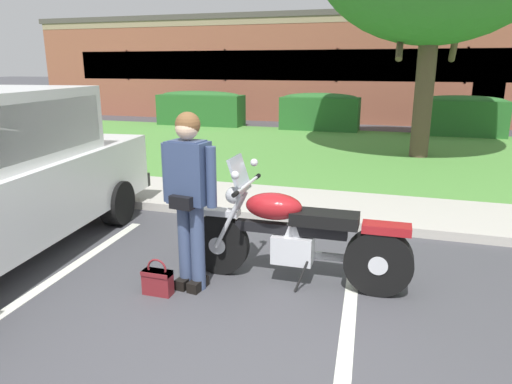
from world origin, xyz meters
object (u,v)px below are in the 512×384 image
(motorcycle, at_px, (303,237))
(hedge_left, at_px, (201,108))
(handbag, at_px, (158,280))
(brick_building, at_px, (350,67))
(rider_person, at_px, (189,189))
(hedge_center_right, at_px, (460,115))
(hedge_center_left, at_px, (320,111))

(motorcycle, xyz_separation_m, hedge_left, (-5.97, 11.02, 0.16))
(handbag, bearing_deg, brick_building, 91.07)
(motorcycle, xyz_separation_m, rider_person, (-1.01, -0.40, 0.50))
(rider_person, relative_size, brick_building, 0.07)
(rider_person, relative_size, hedge_left, 0.56)
(hedge_left, distance_m, brick_building, 7.88)
(handbag, distance_m, hedge_left, 12.58)
(rider_person, distance_m, handbag, 0.91)
(motorcycle, distance_m, rider_person, 1.19)
(handbag, height_order, hedge_center_right, hedge_center_right)
(rider_person, distance_m, brick_building, 17.87)
(handbag, xyz_separation_m, hedge_left, (-4.71, 11.65, 0.51))
(motorcycle, xyz_separation_m, hedge_center_left, (-1.77, 11.02, 0.16))
(hedge_center_right, bearing_deg, hedge_center_left, 180.00)
(motorcycle, height_order, hedge_left, motorcycle)
(hedge_center_right, bearing_deg, hedge_left, 180.00)
(motorcycle, relative_size, brick_building, 0.09)
(hedge_center_left, bearing_deg, hedge_left, 180.00)
(hedge_left, bearing_deg, motorcycle, -61.54)
(motorcycle, height_order, hedge_center_right, motorcycle)
(handbag, bearing_deg, hedge_left, 112.02)
(handbag, bearing_deg, motorcycle, 26.76)
(rider_person, distance_m, hedge_center_right, 11.93)
(rider_person, xyz_separation_m, hedge_center_right, (3.44, 11.42, -0.34))
(brick_building, bearing_deg, motorcycle, -84.77)
(motorcycle, bearing_deg, hedge_center_right, 77.53)
(hedge_left, xyz_separation_m, hedge_center_left, (4.21, -0.00, -0.00))
(rider_person, xyz_separation_m, brick_building, (-0.59, 17.83, 1.01))
(motorcycle, distance_m, hedge_center_left, 11.16)
(hedge_left, relative_size, hedge_center_left, 1.20)
(rider_person, height_order, hedge_left, rider_person)
(motorcycle, xyz_separation_m, brick_building, (-1.60, 17.43, 1.52))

